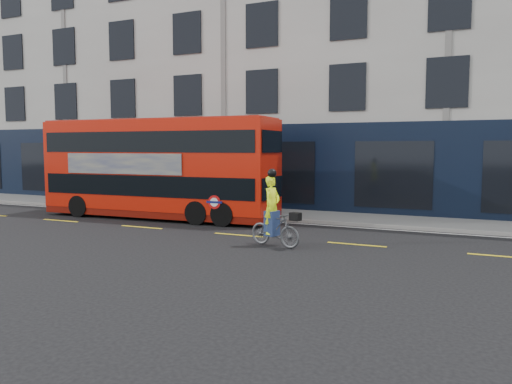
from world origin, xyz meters
The scene contains 8 objects.
ground centered at (0.00, 0.00, 0.00)m, with size 120.00×120.00×0.00m, color black.
pavement centered at (0.00, 6.50, 0.06)m, with size 60.00×3.00×0.12m, color slate.
kerb centered at (0.00, 5.00, 0.07)m, with size 60.00×0.12×0.13m, color gray.
building_terrace centered at (0.00, 12.94, 7.49)m, with size 50.00×10.07×15.00m.
road_edge_line centered at (0.00, 4.70, 0.00)m, with size 58.00×0.10×0.01m, color silver.
lane_dashes centered at (0.00, 1.50, 0.00)m, with size 58.00×0.12×0.01m, color gold, non-canonical shape.
bus centered at (-0.82, 3.80, 2.09)m, with size 10.21×2.66×4.08m.
cyclist centered at (5.81, 0.23, 0.78)m, with size 1.80×0.89×2.32m.
Camera 1 is at (11.38, -13.34, 2.95)m, focal length 35.00 mm.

